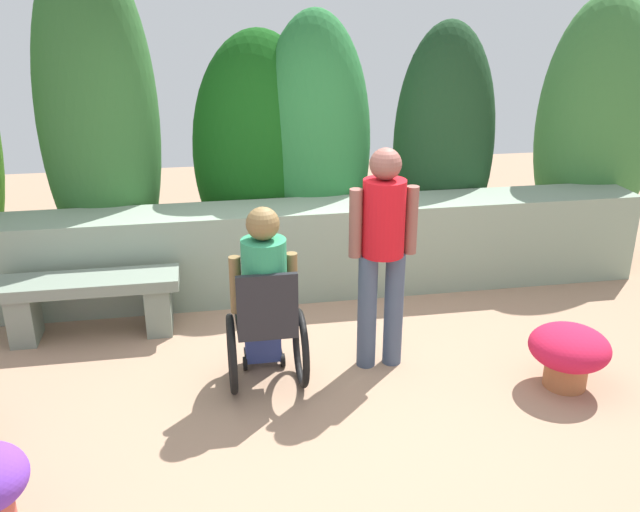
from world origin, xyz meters
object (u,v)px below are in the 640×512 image
at_px(stone_bench, 91,298).
at_px(flower_pot_purple_near, 569,352).
at_px(person_standing_companion, 383,245).
at_px(person_in_wheelchair, 265,304).

relative_size(stone_bench, flower_pot_purple_near, 2.52).
height_order(stone_bench, flower_pot_purple_near, stone_bench).
bearing_deg(person_standing_companion, flower_pot_purple_near, -8.68).
xyz_separation_m(person_in_wheelchair, person_standing_companion, (0.86, 0.13, 0.32)).
height_order(person_in_wheelchair, person_standing_companion, person_standing_companion).
xyz_separation_m(stone_bench, person_in_wheelchair, (1.30, -0.98, 0.29)).
bearing_deg(stone_bench, person_in_wheelchair, -28.37).
bearing_deg(person_in_wheelchair, person_standing_companion, -0.10).
relative_size(person_standing_companion, flower_pot_purple_near, 2.94).
distance_m(stone_bench, person_in_wheelchair, 1.66).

